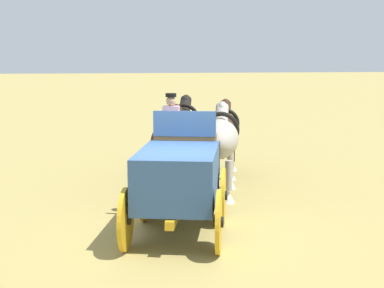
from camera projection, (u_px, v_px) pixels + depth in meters
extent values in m
plane|color=#9E8C4C|center=(178.00, 235.00, 11.59)|extent=(220.00, 220.00, 0.00)
cube|color=#2D4C7A|center=(178.00, 176.00, 11.41)|extent=(2.80, 2.08, 1.05)
cube|color=brown|center=(186.00, 137.00, 12.80)|extent=(0.88, 1.45, 0.12)
cube|color=#2D4C7A|center=(188.00, 166.00, 13.31)|extent=(0.53, 1.23, 0.60)
cube|color=#2D4C7A|center=(185.00, 124.00, 12.45)|extent=(0.40, 1.33, 0.55)
cube|color=gold|center=(178.00, 207.00, 11.50)|extent=(2.71, 0.84, 0.16)
cylinder|color=gold|center=(145.00, 194.00, 12.57)|extent=(1.17, 0.37, 1.19)
cylinder|color=black|center=(145.00, 194.00, 12.57)|extent=(0.24, 0.22, 0.20)
cylinder|color=gold|center=(223.00, 196.00, 12.41)|extent=(1.17, 0.37, 1.19)
cylinder|color=black|center=(223.00, 196.00, 12.41)|extent=(0.24, 0.22, 0.20)
cylinder|color=gold|center=(126.00, 220.00, 10.60)|extent=(1.17, 0.37, 1.19)
cylinder|color=black|center=(126.00, 220.00, 10.60)|extent=(0.24, 0.22, 0.20)
cylinder|color=gold|center=(219.00, 222.00, 10.44)|extent=(1.17, 0.37, 1.19)
cylinder|color=black|center=(219.00, 222.00, 10.44)|extent=(0.24, 0.22, 0.20)
cylinder|color=brown|center=(191.00, 178.00, 14.01)|extent=(2.54, 0.74, 0.10)
cube|color=#2D2D33|center=(172.00, 130.00, 12.93)|extent=(0.47, 0.41, 0.16)
cube|color=silver|center=(171.00, 118.00, 12.77)|extent=(0.32, 0.41, 0.55)
sphere|color=tan|center=(171.00, 101.00, 12.71)|extent=(0.22, 0.22, 0.22)
cylinder|color=black|center=(171.00, 95.00, 12.69)|extent=(0.24, 0.24, 0.08)
ellipsoid|color=#331E14|center=(169.00, 140.00, 14.83)|extent=(2.14, 1.36, 0.90)
cylinder|color=#331E14|center=(163.00, 164.00, 15.65)|extent=(0.18, 0.18, 0.72)
cone|color=silver|center=(163.00, 182.00, 15.73)|extent=(0.30, 0.30, 0.31)
cylinder|color=#331E14|center=(181.00, 164.00, 15.61)|extent=(0.18, 0.18, 0.72)
cone|color=silver|center=(181.00, 183.00, 15.68)|extent=(0.30, 0.30, 0.31)
cylinder|color=#331E14|center=(155.00, 174.00, 14.29)|extent=(0.18, 0.18, 0.72)
cone|color=silver|center=(156.00, 194.00, 14.37)|extent=(0.30, 0.30, 0.31)
cylinder|color=#331E14|center=(175.00, 174.00, 14.24)|extent=(0.18, 0.18, 0.72)
cone|color=silver|center=(175.00, 195.00, 14.32)|extent=(0.30, 0.30, 0.31)
cylinder|color=#331E14|center=(175.00, 120.00, 16.01)|extent=(1.00, 0.58, 0.81)
ellipsoid|color=#331E14|center=(176.00, 109.00, 16.34)|extent=(0.65, 0.40, 0.32)
cube|color=silver|center=(177.00, 109.00, 16.61)|extent=(0.08, 0.11, 0.24)
torus|color=black|center=(173.00, 132.00, 15.70)|extent=(0.35, 0.93, 0.93)
cylinder|color=black|center=(163.00, 159.00, 13.86)|extent=(0.14, 0.14, 0.80)
ellipsoid|color=#9E998E|center=(219.00, 139.00, 14.71)|extent=(2.36, 1.50, 0.98)
cylinder|color=#9E998E|center=(210.00, 164.00, 15.60)|extent=(0.18, 0.18, 0.74)
cone|color=silver|center=(210.00, 183.00, 15.68)|extent=(0.30, 0.30, 0.32)
cylinder|color=#9E998E|center=(230.00, 164.00, 15.55)|extent=(0.18, 0.18, 0.74)
cone|color=silver|center=(230.00, 183.00, 15.63)|extent=(0.30, 0.30, 0.32)
cylinder|color=#9E998E|center=(207.00, 175.00, 14.10)|extent=(0.18, 0.18, 0.74)
cone|color=silver|center=(206.00, 196.00, 14.18)|extent=(0.30, 0.30, 0.32)
cylinder|color=#9E998E|center=(229.00, 175.00, 14.05)|extent=(0.18, 0.18, 0.74)
cone|color=silver|center=(228.00, 197.00, 14.13)|extent=(0.30, 0.30, 0.32)
cylinder|color=#9E998E|center=(222.00, 117.00, 15.97)|extent=(1.00, 0.58, 0.81)
ellipsoid|color=#9E998E|center=(222.00, 107.00, 16.30)|extent=(0.65, 0.40, 0.32)
cube|color=silver|center=(223.00, 106.00, 16.57)|extent=(0.08, 0.11, 0.24)
torus|color=black|center=(221.00, 130.00, 15.66)|extent=(0.37, 1.00, 1.01)
cylinder|color=black|center=(217.00, 158.00, 13.63)|extent=(0.14, 0.14, 0.80)
ellipsoid|color=black|center=(180.00, 126.00, 17.38)|extent=(2.34, 1.48, 0.97)
cylinder|color=black|center=(175.00, 147.00, 18.27)|extent=(0.18, 0.18, 0.75)
cone|color=silver|center=(175.00, 164.00, 18.35)|extent=(0.30, 0.30, 0.32)
cylinder|color=black|center=(191.00, 148.00, 18.22)|extent=(0.18, 0.18, 0.75)
cone|color=silver|center=(191.00, 164.00, 18.30)|extent=(0.30, 0.30, 0.32)
cylinder|color=black|center=(168.00, 156.00, 16.78)|extent=(0.18, 0.18, 0.75)
cone|color=silver|center=(168.00, 174.00, 16.86)|extent=(0.30, 0.30, 0.32)
cylinder|color=black|center=(186.00, 156.00, 16.73)|extent=(0.18, 0.18, 0.75)
cone|color=silver|center=(187.00, 174.00, 16.81)|extent=(0.30, 0.30, 0.32)
cylinder|color=black|center=(185.00, 108.00, 18.64)|extent=(1.00, 0.58, 0.81)
ellipsoid|color=black|center=(186.00, 99.00, 18.97)|extent=(0.65, 0.40, 0.32)
cube|color=silver|center=(187.00, 99.00, 19.24)|extent=(0.08, 0.11, 0.24)
torus|color=black|center=(184.00, 119.00, 18.33)|extent=(0.36, 0.99, 0.99)
cylinder|color=black|center=(176.00, 141.00, 16.31)|extent=(0.14, 0.14, 0.80)
ellipsoid|color=#331E14|center=(223.00, 130.00, 17.28)|extent=(2.09, 1.37, 0.92)
cylinder|color=#331E14|center=(216.00, 150.00, 18.07)|extent=(0.18, 0.18, 0.69)
cone|color=silver|center=(216.00, 166.00, 18.15)|extent=(0.30, 0.30, 0.30)
cylinder|color=#331E14|center=(232.00, 151.00, 18.03)|extent=(0.18, 0.18, 0.69)
cone|color=silver|center=(232.00, 166.00, 18.10)|extent=(0.30, 0.30, 0.30)
cylinder|color=#331E14|center=(213.00, 158.00, 16.75)|extent=(0.18, 0.18, 0.69)
cone|color=silver|center=(213.00, 174.00, 16.83)|extent=(0.30, 0.30, 0.30)
cylinder|color=#331E14|center=(231.00, 158.00, 16.71)|extent=(0.18, 0.18, 0.69)
cone|color=silver|center=(231.00, 175.00, 16.78)|extent=(0.30, 0.30, 0.30)
cylinder|color=#331E14|center=(225.00, 113.00, 18.43)|extent=(1.00, 0.58, 0.81)
ellipsoid|color=#331E14|center=(225.00, 104.00, 18.75)|extent=(0.65, 0.40, 0.32)
cube|color=silver|center=(226.00, 103.00, 19.03)|extent=(0.08, 0.11, 0.24)
torus|color=black|center=(224.00, 123.00, 18.11)|extent=(0.35, 0.95, 0.95)
cylinder|color=black|center=(222.00, 145.00, 16.33)|extent=(0.14, 0.14, 0.80)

